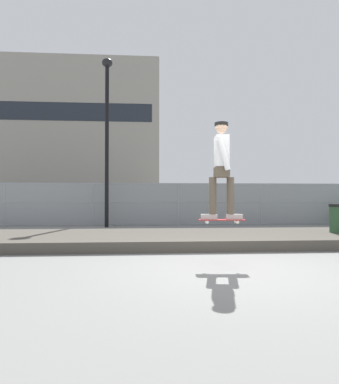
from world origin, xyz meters
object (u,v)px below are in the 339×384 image
Objects in this scene: skateboard at (222,220)px; skater at (221,164)px; parked_car_near at (125,205)px; street_lamp at (107,122)px.

skater is at bearing 0.00° from skateboard.
skateboard is at bearing -77.91° from parked_car_near.
skateboard is at bearing -69.67° from street_lamp.
skateboard is 0.98m from skater.
skateboard is 0.18× the size of parked_car_near.
street_lamp is at bearing -100.16° from parked_car_near.
skateboard is 11.34m from parked_car_near.
skater is (0.00, 0.00, 0.98)m from skateboard.
street_lamp is at bearing 110.33° from skateboard.
street_lamp reaches higher than skater.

